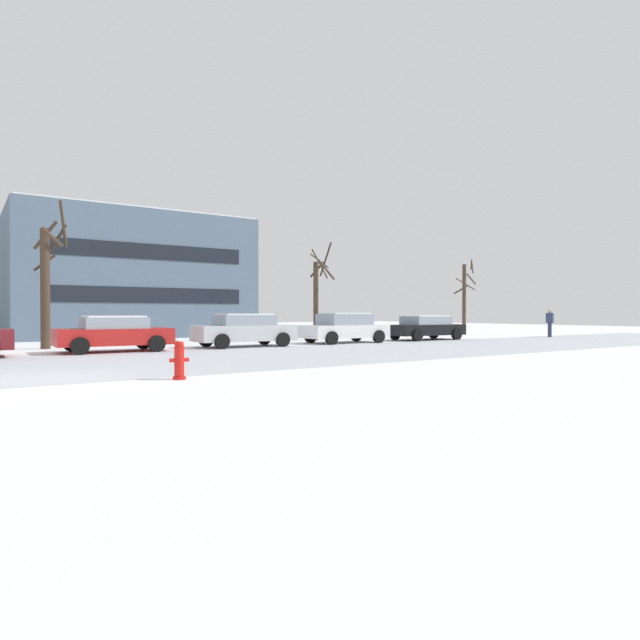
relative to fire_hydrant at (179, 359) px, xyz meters
The scene contains 12 objects.
ground_plane 3.04m from the fire_hydrant, 151.88° to the left, with size 120.00×120.00×0.00m, color white.
road_surface 5.34m from the fire_hydrant, 119.83° to the left, with size 80.00×8.40×0.00m.
fire_hydrant is the anchor object (origin of this frame).
parked_car_red 9.82m from the fire_hydrant, 85.22° to the left, with size 4.24×2.20×1.39m.
parked_car_silver 11.61m from the fire_hydrant, 56.90° to the left, with size 4.45×2.09×1.47m.
parked_car_white 15.34m from the fire_hydrant, 39.37° to the left, with size 4.41×2.16×1.51m.
parked_car_black 19.86m from the fire_hydrant, 28.94° to the left, with size 4.58×2.06×1.36m.
pedestrian_crossing 27.30m from the fire_hydrant, 16.50° to the left, with size 0.37×0.46×1.72m.
tree_far_right 13.38m from the fire_hydrant, 94.85° to the left, with size 1.36×1.82×6.12m.
tree_far_left 17.65m from the fire_hydrant, 46.16° to the left, with size 1.59×1.57×5.36m.
tree_far_mid 28.80m from the fire_hydrant, 28.48° to the left, with size 1.78×1.68×5.19m.
building_far_right 25.41m from the fire_hydrant, 78.44° to the left, with size 14.08×10.40×7.68m.
Camera 1 is at (-1.47, -13.28, 1.51)m, focal length 30.16 mm.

